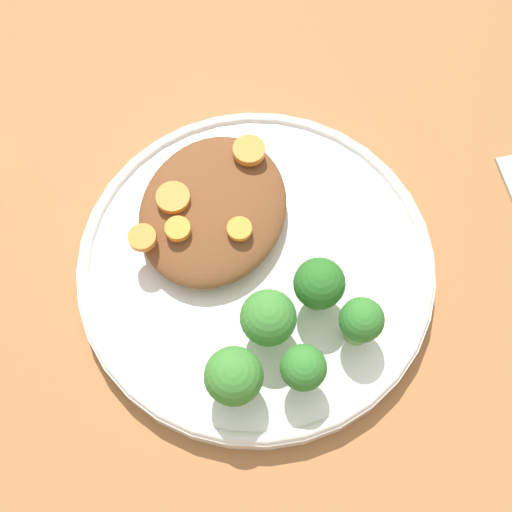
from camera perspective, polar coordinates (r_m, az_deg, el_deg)
ground_plane at (r=0.57m, az=0.00°, el=-1.30°), size 4.00×4.00×0.00m
plate at (r=0.56m, az=0.00°, el=-0.84°), size 0.28×0.28×0.02m
stew_mound at (r=0.56m, az=-3.47°, el=3.74°), size 0.14×0.11×0.03m
broccoli_floret_0 at (r=0.51m, az=0.99°, el=-5.00°), size 0.04×0.04×0.05m
broccoli_floret_1 at (r=0.52m, az=8.39°, el=-5.22°), size 0.03×0.03×0.05m
broccoli_floret_2 at (r=0.50m, az=-1.79°, el=-9.64°), size 0.04×0.04×0.05m
broccoli_floret_3 at (r=0.52m, az=5.06°, el=-2.30°), size 0.04×0.04×0.05m
broccoli_floret_4 at (r=0.50m, az=3.80°, el=-8.99°), size 0.03×0.03×0.05m
carrot_slice_0 at (r=0.53m, az=-1.34°, el=2.18°), size 0.02×0.02×0.00m
carrot_slice_1 at (r=0.54m, az=-9.09°, el=1.45°), size 0.02×0.02×0.01m
carrot_slice_2 at (r=0.54m, az=-6.28°, el=2.17°), size 0.02×0.02×0.01m
carrot_slice_3 at (r=0.55m, az=-6.66°, el=4.67°), size 0.03×0.03×0.01m
carrot_slice_4 at (r=0.56m, az=-0.56°, el=8.45°), size 0.03×0.03×0.01m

